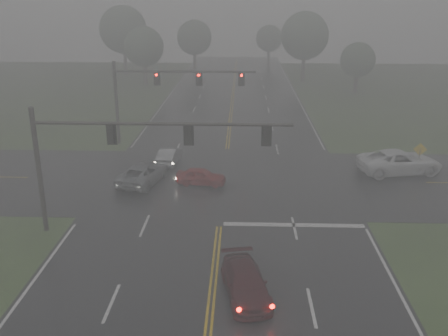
{
  "coord_description": "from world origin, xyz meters",
  "views": [
    {
      "loc": [
        1.29,
        -13.05,
        13.19
      ],
      "look_at": [
        0.22,
        16.0,
        3.06
      ],
      "focal_mm": 40.0,
      "sensor_mm": 36.0,
      "label": 1
    }
  ],
  "objects_px": {
    "signal_gantry_far": "(158,87)",
    "car_grey": "(143,183)",
    "pickup_white": "(398,173)",
    "signal_gantry_near": "(116,146)",
    "sedan_red": "(201,184)",
    "sedan_silver": "(170,163)",
    "sedan_maroon": "(245,295)"
  },
  "relations": [
    {
      "from": "car_grey",
      "to": "signal_gantry_far",
      "type": "bearing_deg",
      "value": -74.94
    },
    {
      "from": "sedan_silver",
      "to": "signal_gantry_far",
      "type": "distance_m",
      "value": 8.04
    },
    {
      "from": "sedan_red",
      "to": "signal_gantry_near",
      "type": "bearing_deg",
      "value": 159.59
    },
    {
      "from": "sedan_red",
      "to": "sedan_silver",
      "type": "xyz_separation_m",
      "value": [
        -3.0,
        4.74,
        0.0
      ]
    },
    {
      "from": "car_grey",
      "to": "signal_gantry_near",
      "type": "height_order",
      "value": "signal_gantry_near"
    },
    {
      "from": "sedan_maroon",
      "to": "pickup_white",
      "type": "height_order",
      "value": "pickup_white"
    },
    {
      "from": "sedan_red",
      "to": "signal_gantry_near",
      "type": "distance_m",
      "value": 10.26
    },
    {
      "from": "signal_gantry_near",
      "to": "sedan_red",
      "type": "bearing_deg",
      "value": 62.59
    },
    {
      "from": "sedan_maroon",
      "to": "sedan_silver",
      "type": "xyz_separation_m",
      "value": [
        -6.18,
        18.9,
        0.0
      ]
    },
    {
      "from": "signal_gantry_near",
      "to": "signal_gantry_far",
      "type": "relative_size",
      "value": 1.12
    },
    {
      "from": "sedan_red",
      "to": "signal_gantry_near",
      "type": "relative_size",
      "value": 0.25
    },
    {
      "from": "pickup_white",
      "to": "signal_gantry_near",
      "type": "relative_size",
      "value": 0.45
    },
    {
      "from": "sedan_silver",
      "to": "signal_gantry_near",
      "type": "xyz_separation_m",
      "value": [
        -1.06,
        -12.57,
        5.24
      ]
    },
    {
      "from": "sedan_red",
      "to": "signal_gantry_far",
      "type": "height_order",
      "value": "signal_gantry_far"
    },
    {
      "from": "pickup_white",
      "to": "car_grey",
      "type": "bearing_deg",
      "value": 87.03
    },
    {
      "from": "sedan_maroon",
      "to": "signal_gantry_far",
      "type": "xyz_separation_m",
      "value": [
        -7.83,
        24.71,
        5.32
      ]
    },
    {
      "from": "sedan_silver",
      "to": "car_grey",
      "type": "xyz_separation_m",
      "value": [
        -1.31,
        -4.57,
        0.0
      ]
    },
    {
      "from": "sedan_red",
      "to": "car_grey",
      "type": "distance_m",
      "value": 4.31
    },
    {
      "from": "car_grey",
      "to": "signal_gantry_near",
      "type": "xyz_separation_m",
      "value": [
        0.25,
        -8.0,
        5.24
      ]
    },
    {
      "from": "signal_gantry_far",
      "to": "car_grey",
      "type": "bearing_deg",
      "value": -88.14
    },
    {
      "from": "pickup_white",
      "to": "signal_gantry_near",
      "type": "bearing_deg",
      "value": 108.05
    },
    {
      "from": "pickup_white",
      "to": "signal_gantry_far",
      "type": "xyz_separation_m",
      "value": [
        -19.87,
        7.44,
        5.32
      ]
    },
    {
      "from": "car_grey",
      "to": "signal_gantry_near",
      "type": "distance_m",
      "value": 9.57
    },
    {
      "from": "sedan_red",
      "to": "signal_gantry_far",
      "type": "distance_m",
      "value": 12.69
    },
    {
      "from": "sedan_maroon",
      "to": "sedan_red",
      "type": "relative_size",
      "value": 1.25
    },
    {
      "from": "sedan_silver",
      "to": "signal_gantry_far",
      "type": "relative_size",
      "value": 0.31
    },
    {
      "from": "sedan_red",
      "to": "pickup_white",
      "type": "bearing_deg",
      "value": -71.49
    },
    {
      "from": "sedan_maroon",
      "to": "signal_gantry_far",
      "type": "relative_size",
      "value": 0.35
    },
    {
      "from": "sedan_silver",
      "to": "sedan_maroon",
      "type": "bearing_deg",
      "value": 113.25
    },
    {
      "from": "sedan_red",
      "to": "car_grey",
      "type": "relative_size",
      "value": 0.69
    },
    {
      "from": "sedan_red",
      "to": "car_grey",
      "type": "height_order",
      "value": "car_grey"
    },
    {
      "from": "sedan_maroon",
      "to": "signal_gantry_near",
      "type": "height_order",
      "value": "signal_gantry_near"
    }
  ]
}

